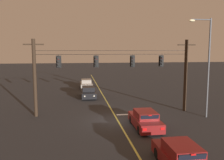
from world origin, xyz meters
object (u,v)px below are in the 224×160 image
object	(u,v)px
traffic_light_leftmost	(59,62)
traffic_light_left_inner	(96,61)
traffic_light_right_inner	(162,61)
car_waiting_second_near	(181,157)
car_oncoming_trailing	(86,84)
car_waiting_near_lane	(145,120)
traffic_light_centre	(133,61)
street_lamp_corner	(206,60)
car_oncoming_lead	(88,92)

from	to	relation	value
traffic_light_leftmost	traffic_light_left_inner	distance (m)	3.43
traffic_light_right_inner	car_waiting_second_near	size ratio (longest dim) A/B	0.28
car_oncoming_trailing	car_waiting_second_near	distance (m)	27.51
car_waiting_near_lane	car_waiting_second_near	bearing A→B (deg)	-90.27
traffic_light_leftmost	car_waiting_near_lane	bearing A→B (deg)	-34.28
traffic_light_centre	car_waiting_second_near	distance (m)	12.21
traffic_light_leftmost	traffic_light_centre	distance (m)	6.92
traffic_light_left_inner	traffic_light_centre	size ratio (longest dim) A/B	1.00
traffic_light_left_inner	traffic_light_centre	xyz separation A→B (m)	(3.48, 0.00, 0.00)
traffic_light_left_inner	car_oncoming_trailing	bearing A→B (deg)	91.14
traffic_light_leftmost	street_lamp_corner	size ratio (longest dim) A/B	0.14
traffic_light_leftmost	traffic_light_right_inner	bearing A→B (deg)	0.00
traffic_light_centre	car_waiting_near_lane	world-z (taller)	traffic_light_centre
traffic_light_left_inner	car_waiting_second_near	xyz separation A→B (m)	(3.40, -11.40, -4.37)
traffic_light_leftmost	traffic_light_left_inner	world-z (taller)	same
traffic_light_centre	traffic_light_leftmost	bearing A→B (deg)	180.00
car_oncoming_lead	street_lamp_corner	world-z (taller)	street_lamp_corner
traffic_light_left_inner	car_waiting_near_lane	size ratio (longest dim) A/B	0.28
car_oncoming_trailing	street_lamp_corner	size ratio (longest dim) A/B	0.50
traffic_light_right_inner	street_lamp_corner	xyz separation A→B (m)	(3.18, -2.49, 0.22)
traffic_light_leftmost	car_waiting_near_lane	size ratio (longest dim) A/B	0.28
traffic_light_leftmost	traffic_light_centre	world-z (taller)	same
traffic_light_centre	car_oncoming_lead	distance (m)	10.10
traffic_light_left_inner	traffic_light_right_inner	world-z (taller)	same
traffic_light_left_inner	car_oncoming_trailing	xyz separation A→B (m)	(-0.32, 15.85, -4.37)
traffic_light_right_inner	car_oncoming_trailing	world-z (taller)	traffic_light_right_inner
traffic_light_leftmost	car_waiting_near_lane	xyz separation A→B (m)	(6.86, -4.68, -4.37)
traffic_light_right_inner	car_waiting_second_near	world-z (taller)	traffic_light_right_inner
car_waiting_near_lane	car_oncoming_lead	distance (m)	13.48
traffic_light_centre	traffic_light_right_inner	world-z (taller)	same
street_lamp_corner	traffic_light_leftmost	bearing A→B (deg)	169.11
car_oncoming_lead	car_oncoming_trailing	bearing A→B (deg)	89.64
car_waiting_near_lane	car_oncoming_trailing	distance (m)	20.87
traffic_light_leftmost	car_oncoming_trailing	world-z (taller)	traffic_light_leftmost
traffic_light_right_inner	street_lamp_corner	distance (m)	4.04
traffic_light_right_inner	street_lamp_corner	world-z (taller)	street_lamp_corner
car_oncoming_trailing	car_waiting_second_near	size ratio (longest dim) A/B	1.02
traffic_light_left_inner	car_waiting_near_lane	bearing A→B (deg)	-53.74
traffic_light_centre	car_waiting_near_lane	distance (m)	6.40
traffic_light_leftmost	car_oncoming_lead	distance (m)	9.83
car_waiting_near_lane	traffic_light_right_inner	bearing A→B (deg)	58.13
traffic_light_left_inner	traffic_light_centre	world-z (taller)	same
car_waiting_near_lane	street_lamp_corner	distance (m)	7.93
traffic_light_leftmost	traffic_light_left_inner	xyz separation A→B (m)	(3.43, 0.00, 0.00)
car_oncoming_lead	street_lamp_corner	size ratio (longest dim) A/B	0.50
traffic_light_right_inner	car_waiting_second_near	xyz separation A→B (m)	(-2.94, -11.40, -4.37)
car_oncoming_lead	car_oncoming_trailing	distance (m)	7.60
traffic_light_centre	traffic_light_right_inner	bearing A→B (deg)	0.00
car_oncoming_lead	car_waiting_second_near	distance (m)	20.01
traffic_light_right_inner	car_waiting_near_lane	xyz separation A→B (m)	(-2.91, -4.68, -4.37)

